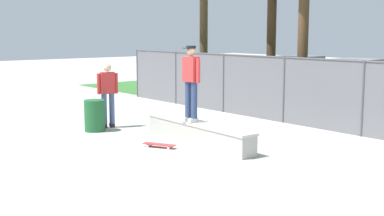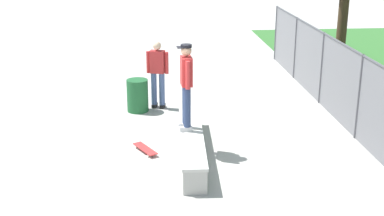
{
  "view_description": "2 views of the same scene",
  "coord_description": "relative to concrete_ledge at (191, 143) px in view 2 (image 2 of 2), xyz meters",
  "views": [
    {
      "loc": [
        8.67,
        -6.53,
        2.69
      ],
      "look_at": [
        -0.56,
        0.98,
        0.92
      ],
      "focal_mm": 47.86,
      "sensor_mm": 36.0,
      "label": 1
    },
    {
      "loc": [
        9.74,
        0.38,
        4.56
      ],
      "look_at": [
        -0.86,
        1.3,
        1.0
      ],
      "focal_mm": 49.66,
      "sensor_mm": 36.0,
      "label": 2
    }
  ],
  "objects": [
    {
      "name": "bystander",
      "position": [
        -3.23,
        -0.62,
        0.74
      ],
      "size": [
        0.36,
        0.58,
        1.82
      ],
      "color": "black",
      "rests_on": "ground"
    },
    {
      "name": "skateboarder",
      "position": [
        -0.15,
        -0.09,
        1.29
      ],
      "size": [
        0.6,
        0.31,
        1.84
      ],
      "color": "beige",
      "rests_on": "concrete_ledge"
    },
    {
      "name": "trash_bin",
      "position": [
        -3.01,
        -1.17,
        0.16
      ],
      "size": [
        0.56,
        0.56,
        0.86
      ],
      "primitive_type": "cylinder",
      "color": "#1E592D",
      "rests_on": "ground"
    },
    {
      "name": "skateboard",
      "position": [
        -0.23,
        -0.99,
        -0.19
      ],
      "size": [
        0.8,
        0.55,
        0.09
      ],
      "color": "red",
      "rests_on": "ground"
    },
    {
      "name": "concrete_ledge",
      "position": [
        0.0,
        0.0,
        0.0
      ],
      "size": [
        3.78,
        0.66,
        0.53
      ],
      "color": "#A8A59E",
      "rests_on": "ground"
    },
    {
      "name": "ground_plane",
      "position": [
        0.7,
        -1.28,
        -0.27
      ],
      "size": [
        80.0,
        80.0,
        0.0
      ],
      "primitive_type": "plane",
      "color": "#ADAAA3"
    }
  ]
}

